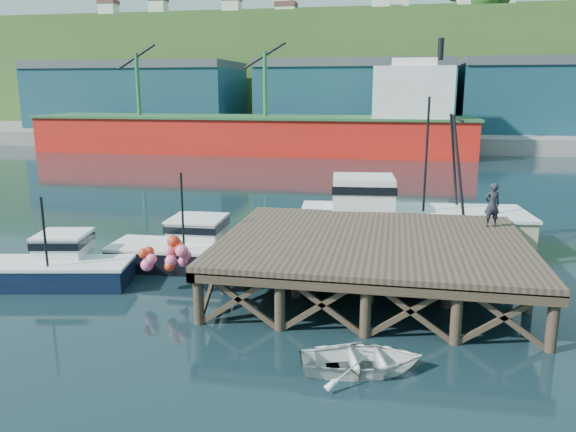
% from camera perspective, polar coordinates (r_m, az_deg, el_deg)
% --- Properties ---
extents(ground, '(300.00, 300.00, 0.00)m').
position_cam_1_polar(ground, '(24.17, -4.78, -6.46)').
color(ground, black).
rests_on(ground, ground).
extents(wharf, '(12.00, 10.00, 2.62)m').
position_cam_1_polar(wharf, '(22.61, 8.57, -2.77)').
color(wharf, brown).
rests_on(wharf, ground).
extents(far_quay, '(160.00, 40.00, 2.00)m').
position_cam_1_polar(far_quay, '(92.44, 6.96, 8.36)').
color(far_quay, gray).
rests_on(far_quay, ground).
extents(warehouse_left, '(32.00, 16.00, 9.00)m').
position_cam_1_polar(warehouse_left, '(96.25, -14.89, 11.48)').
color(warehouse_left, '#173E4E').
rests_on(warehouse_left, far_quay).
extents(warehouse_mid, '(28.00, 16.00, 9.00)m').
position_cam_1_polar(warehouse_mid, '(87.20, 6.82, 11.72)').
color(warehouse_mid, '#173E4E').
rests_on(warehouse_mid, far_quay).
extents(warehouse_right, '(30.00, 16.00, 9.00)m').
position_cam_1_polar(warehouse_right, '(90.18, 26.54, 10.53)').
color(warehouse_right, '#173E4E').
rests_on(warehouse_right, far_quay).
extents(cargo_ship, '(55.50, 10.00, 13.75)m').
position_cam_1_polar(cargo_ship, '(71.64, -1.09, 9.05)').
color(cargo_ship, red).
rests_on(cargo_ship, ground).
extents(hillside, '(220.00, 50.00, 22.00)m').
position_cam_1_polar(hillside, '(122.17, 8.09, 14.07)').
color(hillside, '#2D511E').
rests_on(hillside, ground).
extents(boat_navy, '(6.46, 3.95, 3.85)m').
position_cam_1_polar(boat_navy, '(25.34, -22.40, -4.66)').
color(boat_navy, black).
rests_on(boat_navy, ground).
extents(boat_black, '(7.30, 6.15, 4.46)m').
position_cam_1_polar(boat_black, '(26.12, -9.77, -3.25)').
color(boat_black, black).
rests_on(boat_black, ground).
extents(trawler, '(11.67, 5.08, 7.60)m').
position_cam_1_polar(trawler, '(29.19, 12.05, -0.14)').
color(trawler, '#C7BB81').
rests_on(trawler, ground).
extents(dinghy, '(4.02, 3.28, 0.73)m').
position_cam_1_polar(dinghy, '(16.74, 7.52, -14.26)').
color(dinghy, white).
rests_on(dinghy, ground).
extents(dockworker, '(0.80, 0.63, 1.91)m').
position_cam_1_polar(dockworker, '(25.67, 20.02, 1.07)').
color(dockworker, '#212129').
rests_on(dockworker, wharf).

